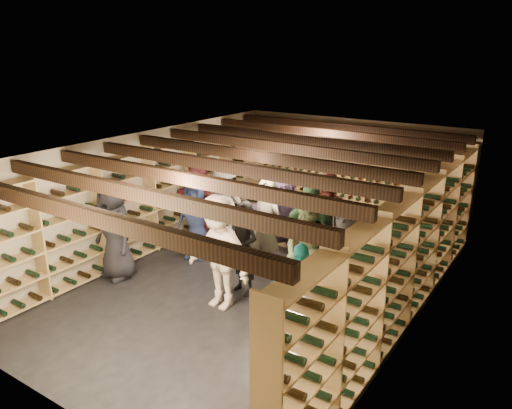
{
  "coord_description": "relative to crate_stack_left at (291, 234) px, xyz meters",
  "views": [
    {
      "loc": [
        4.46,
        -6.73,
        4.04
      ],
      "look_at": [
        -0.17,
        0.2,
        1.34
      ],
      "focal_mm": 35.0,
      "sensor_mm": 36.0,
      "label": 1
    }
  ],
  "objects": [
    {
      "name": "person_8",
      "position": [
        1.18,
        -0.74,
        0.69
      ],
      "size": [
        1.0,
        0.82,
        1.9
      ],
      "primitive_type": "imported",
      "rotation": [
        0.0,
        0.0,
        0.12
      ],
      "color": "#441B15",
      "rests_on": "ground"
    },
    {
      "name": "person_5",
      "position": [
        -1.87,
        -0.72,
        0.58
      ],
      "size": [
        1.61,
        0.8,
        1.66
      ],
      "primitive_type": "imported",
      "rotation": [
        0.0,
        0.0,
        -0.21
      ],
      "color": "brown",
      "rests_on": "ground"
    },
    {
      "name": "ceiling_joists",
      "position": [
        0.31,
        -1.7,
        2.01
      ],
      "size": [
        5.4,
        7.12,
        0.18
      ],
      "color": "black",
      "rests_on": "ground"
    },
    {
      "name": "wine_rack_back",
      "position": [
        0.31,
        2.13,
        0.82
      ],
      "size": [
        4.7,
        0.3,
        2.15
      ],
      "color": "#A68650",
      "rests_on": "ground"
    },
    {
      "name": "crate_stack_right",
      "position": [
        1.51,
        -0.4,
        -0.09
      ],
      "size": [
        0.58,
        0.46,
        0.34
      ],
      "rotation": [
        0.0,
        0.0,
        -0.3
      ],
      "color": "tan",
      "rests_on": "ground"
    },
    {
      "name": "wine_rack_left",
      "position": [
        -2.26,
        -1.7,
        0.82
      ],
      "size": [
        0.32,
        7.5,
        2.15
      ],
      "color": "#A68650",
      "rests_on": "ground"
    },
    {
      "name": "person_3",
      "position": [
        0.32,
        -2.82,
        0.68
      ],
      "size": [
        1.25,
        0.78,
        1.86
      ],
      "primitive_type": "imported",
      "rotation": [
        0.0,
        0.0,
        -0.08
      ],
      "color": "beige",
      "rests_on": "ground"
    },
    {
      "name": "person_4",
      "position": [
        1.9,
        -3.11,
        0.52
      ],
      "size": [
        0.98,
        0.72,
        1.55
      ],
      "primitive_type": "imported",
      "rotation": [
        0.0,
        0.0,
        0.42
      ],
      "color": "#167B7E",
      "rests_on": "ground"
    },
    {
      "name": "ceiling",
      "position": [
        0.31,
        -1.7,
        2.15
      ],
      "size": [
        5.5,
        8.0,
        0.01
      ],
      "primitive_type": "cube",
      "color": "beige",
      "rests_on": "walls"
    },
    {
      "name": "wine_rack_right",
      "position": [
        2.88,
        -1.7,
        0.82
      ],
      "size": [
        0.32,
        7.5,
        2.15
      ],
      "color": "#A68650",
      "rests_on": "ground"
    },
    {
      "name": "walls",
      "position": [
        0.31,
        -1.7,
        0.95
      ],
      "size": [
        5.52,
        8.02,
        2.4
      ],
      "color": "tan",
      "rests_on": "ground"
    },
    {
      "name": "person_1",
      "position": [
        0.36,
        -2.21,
        0.55
      ],
      "size": [
        0.65,
        0.5,
        1.61
      ],
      "primitive_type": "imported",
      "rotation": [
        0.0,
        0.0,
        -0.22
      ],
      "color": "black",
      "rests_on": "ground"
    },
    {
      "name": "person_10",
      "position": [
        1.14,
        -1.38,
        0.67
      ],
      "size": [
        1.09,
        0.47,
        1.86
      ],
      "primitive_type": "imported",
      "rotation": [
        0.0,
        0.0,
        -0.01
      ],
      "color": "#264A2A",
      "rests_on": "ground"
    },
    {
      "name": "person_11",
      "position": [
        0.22,
        -0.75,
        0.64
      ],
      "size": [
        1.75,
        0.96,
        1.8
      ],
      "primitive_type": "imported",
      "rotation": [
        0.0,
        0.0,
        0.27
      ],
      "color": "slate",
      "rests_on": "ground"
    },
    {
      "name": "person_12",
      "position": [
        1.84,
        -1.57,
        0.59
      ],
      "size": [
        0.96,
        0.77,
        1.69
      ],
      "primitive_type": "imported",
      "rotation": [
        0.0,
        0.0,
        0.32
      ],
      "color": "#2E2D31",
      "rests_on": "ground"
    },
    {
      "name": "person_7",
      "position": [
        0.3,
        -1.42,
        0.65
      ],
      "size": [
        0.73,
        0.55,
        1.81
      ],
      "primitive_type": "imported",
      "rotation": [
        0.0,
        0.0,
        -0.19
      ],
      "color": "gray",
      "rests_on": "ground"
    },
    {
      "name": "person_2",
      "position": [
        1.39,
        -1.88,
        0.62
      ],
      "size": [
        0.94,
        0.78,
        1.76
      ],
      "primitive_type": "imported",
      "rotation": [
        0.0,
        0.0,
        -0.14
      ],
      "color": "#5B6541",
      "rests_on": "ground"
    },
    {
      "name": "person_9",
      "position": [
        -1.42,
        -0.4,
        0.56
      ],
      "size": [
        1.1,
        0.7,
        1.62
      ],
      "primitive_type": "imported",
      "rotation": [
        0.0,
        0.0,
        0.09
      ],
      "color": "#A39D95",
      "rests_on": "ground"
    },
    {
      "name": "person_6",
      "position": [
        -1.25,
        -1.53,
        0.53
      ],
      "size": [
        0.87,
        0.68,
        1.56
      ],
      "primitive_type": "imported",
      "rotation": [
        0.0,
        0.0,
        0.27
      ],
      "color": "#1A2345",
      "rests_on": "ground"
    },
    {
      "name": "person_0",
      "position": [
        -1.87,
        -2.99,
        0.66
      ],
      "size": [
        0.98,
        0.72,
        1.84
      ],
      "primitive_type": "imported",
      "rotation": [
        0.0,
        0.0,
        -0.16
      ],
      "color": "black",
      "rests_on": "ground"
    },
    {
      "name": "crate_loose",
      "position": [
        1.59,
        1.29,
        -0.17
      ],
      "size": [
        0.53,
        0.38,
        0.17
      ],
      "primitive_type": "cube",
      "rotation": [
        0.0,
        0.0,
        0.11
      ],
      "color": "tan",
      "rests_on": "ground"
    },
    {
      "name": "crate_stack_left",
      "position": [
        0.0,
        0.0,
        0.0
      ],
      "size": [
        0.54,
        0.39,
        0.51
      ],
      "rotation": [
        0.0,
        0.0,
        -0.13
      ],
      "color": "tan",
      "rests_on": "ground"
    },
    {
      "name": "ground",
      "position": [
        0.31,
        -1.7,
        -0.26
      ],
      "size": [
        8.0,
        8.0,
        0.0
      ],
      "primitive_type": "plane",
      "color": "black",
      "rests_on": "ground"
    }
  ]
}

